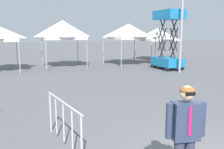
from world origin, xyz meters
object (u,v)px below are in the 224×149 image
Objects in this scene: person_foreground at (185,132)px; canopy_tent_behind_left at (63,30)px; canopy_tent_center at (129,31)px; canopy_tent_behind_right at (158,34)px; scissor_lift at (167,52)px; crowd_barrier_mid_lot at (63,115)px.

canopy_tent_behind_left is at bearing 84.35° from person_foreground.
canopy_tent_center reaches higher than canopy_tent_behind_right.
canopy_tent_behind_right reaches higher than person_foreground.
scissor_lift reaches higher than canopy_tent_behind_right.
person_foreground is (-6.71, -14.83, -1.69)m from canopy_tent_center.
scissor_lift is at bearing -31.13° from canopy_tent_behind_left.
canopy_tent_center is 1.02× the size of canopy_tent_behind_right.
person_foreground is at bearing -125.22° from scissor_lift.
canopy_tent_behind_right is at bearing 62.87° from scissor_lift.
canopy_tent_behind_left is 13.76m from crowd_barrier_mid_lot.
person_foreground is (-1.55, -15.68, -1.80)m from canopy_tent_behind_left.
scissor_lift is 13.35m from crowd_barrier_mid_lot.
canopy_tent_center reaches higher than crowd_barrier_mid_lot.
scissor_lift reaches higher than person_foreground.
canopy_tent_behind_left reaches higher than canopy_tent_center.
canopy_tent_behind_left is 1.70× the size of crowd_barrier_mid_lot.
person_foreground reaches higher than crowd_barrier_mid_lot.
crowd_barrier_mid_lot is at bearing -136.14° from scissor_lift.
scissor_lift is at bearing 43.86° from crowd_barrier_mid_lot.
person_foreground is 0.85× the size of crowd_barrier_mid_lot.
scissor_lift is at bearing 54.78° from person_foreground.
canopy_tent_center is 14.97m from crowd_barrier_mid_lot.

